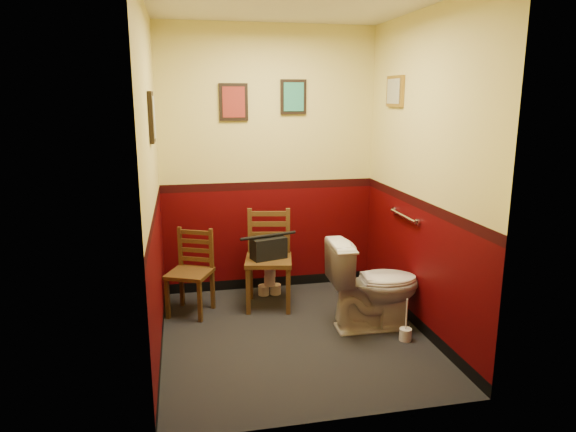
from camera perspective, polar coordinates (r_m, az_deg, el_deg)
The scene contains 17 objects.
floor at distance 4.52m, azimuth 0.67°, elevation -13.18°, with size 2.20×2.40×0.00m, color black.
ceiling at distance 4.11m, azimuth 0.77°, elevation 22.92°, with size 2.20×2.40×0.00m, color silver.
wall_back at distance 5.27m, azimuth -2.13°, elevation 6.00°, with size 2.20×2.70×0.00m, color #3E0204.
wall_front at distance 2.96m, azimuth 5.75°, elevation 0.39°, with size 2.20×2.70×0.00m, color #3E0204.
wall_left at distance 4.01m, azimuth -14.83°, elevation 3.36°, with size 2.40×2.70×0.00m, color #3E0204.
wall_right at distance 4.47m, azimuth 14.66°, elevation 4.32°, with size 2.40×2.70×0.00m, color #3E0204.
grab_bar at distance 4.75m, azimuth 12.73°, elevation 0.01°, with size 0.05×0.56×0.06m.
framed_print_back_a at distance 5.16m, azimuth -6.07°, elevation 12.47°, with size 0.28×0.04×0.36m.
framed_print_back_b at distance 5.26m, azimuth 0.61°, elevation 13.10°, with size 0.26×0.04×0.34m.
framed_print_left at distance 4.06m, azimuth -14.89°, elevation 10.57°, with size 0.04×0.30×0.38m.
framed_print_right at distance 4.96m, azimuth 11.79°, elevation 13.41°, with size 0.04×0.34×0.28m.
toilet at distance 4.58m, azimuth 9.49°, elevation -7.57°, with size 0.45×0.81×0.79m, color white.
toilet_brush at distance 4.53m, azimuth 12.92°, elevation -12.61°, with size 0.10×0.10×0.37m.
chair_left at distance 4.92m, azimuth -10.71°, elevation -6.14°, with size 0.49×0.49×0.79m.
chair_right at distance 4.98m, azimuth -2.16°, elevation -4.78°, with size 0.51×0.51×0.94m.
handbag at distance 4.91m, azimuth -2.18°, elevation -3.55°, with size 0.36×0.25×0.24m.
tp_stack at distance 5.33m, azimuth -2.05°, elevation -7.44°, with size 0.24×0.14×0.31m.
Camera 1 is at (-0.88, -3.95, 2.00)m, focal length 32.00 mm.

